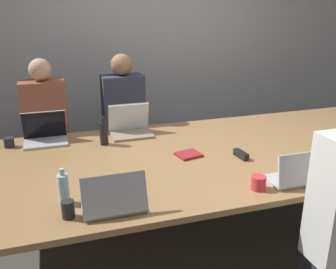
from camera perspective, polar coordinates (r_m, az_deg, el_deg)
The scene contains 16 objects.
ground_plane at distance 3.29m, azimuth 5.53°, elevation -15.14°, with size 24.00×24.00×0.00m, color #4C4742.
curtain_wall at distance 4.47m, azimuth -3.32°, elevation 13.42°, with size 12.00×0.06×2.80m.
conference_table at distance 2.95m, azimuth 5.98°, elevation -3.64°, with size 3.83×1.64×0.76m.
laptop_near_midright at distance 2.55m, azimuth 18.99°, elevation -5.73°, with size 0.34×0.22×0.23m.
cup_near_midright at distance 2.42m, azimuth 13.61°, elevation -7.16°, with size 0.09×0.09×0.09m.
laptop_far_midleft at distance 3.33m, azimuth -5.79°, elevation 1.33°, with size 0.36×0.27×0.27m.
person_far_midleft at distance 3.78m, azimuth -6.71°, elevation 1.13°, with size 0.40×0.24×1.41m.
bottle_far_midleft at distance 3.10m, azimuth -9.75°, elevation 0.25°, with size 0.07×0.07×0.23m.
laptop_far_left at distance 3.28m, azimuth -18.22°, elevation 0.14°, with size 0.35×0.26×0.26m.
person_far_left at distance 3.68m, azimuth -17.89°, elevation -0.32°, with size 0.40×0.24×1.41m.
cup_far_left at distance 3.28m, azimuth -23.07°, elevation -1.11°, with size 0.08×0.08×0.08m.
laptop_near_left at distance 2.13m, azimuth -8.25°, elevation -9.93°, with size 0.36×0.23×0.23m.
cup_near_left at distance 2.13m, azimuth -14.99°, elevation -10.95°, with size 0.07×0.07×0.10m.
bottle_near_left at distance 2.25m, azimuth -15.63°, elevation -7.97°, with size 0.07×0.07×0.22m.
stapler at distance 2.88m, azimuth 11.06°, elevation -3.00°, with size 0.06×0.15×0.05m.
notebook at distance 2.86m, azimuth 3.14°, elevation -3.07°, with size 0.20×0.18×0.02m.
Camera 1 is at (-1.12, -2.48, 1.86)m, focal length 40.00 mm.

